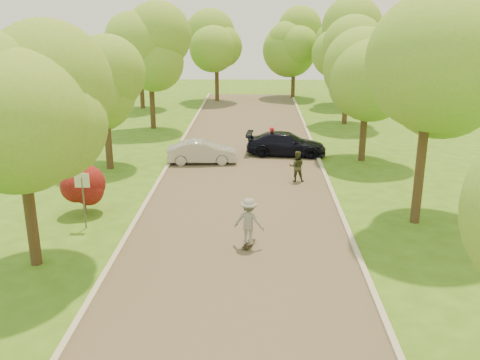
# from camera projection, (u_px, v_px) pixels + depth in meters

# --- Properties ---
(ground) EXTENTS (100.00, 100.00, 0.00)m
(ground) POSITION_uv_depth(u_px,v_px,m) (235.00, 281.00, 16.24)
(ground) COLOR #3E6317
(ground) RESTS_ON ground
(road) EXTENTS (8.00, 60.00, 0.01)m
(road) POSITION_uv_depth(u_px,v_px,m) (242.00, 195.00, 23.86)
(road) COLOR #4C4438
(road) RESTS_ON ground
(curb_left) EXTENTS (0.18, 60.00, 0.12)m
(curb_left) POSITION_uv_depth(u_px,v_px,m) (152.00, 193.00, 23.96)
(curb_left) COLOR #B2AD9E
(curb_left) RESTS_ON ground
(curb_right) EXTENTS (0.18, 60.00, 0.12)m
(curb_right) POSITION_uv_depth(u_px,v_px,m) (333.00, 195.00, 23.72)
(curb_right) COLOR #B2AD9E
(curb_right) RESTS_ON ground
(street_sign) EXTENTS (0.55, 0.06, 2.17)m
(street_sign) POSITION_uv_depth(u_px,v_px,m) (83.00, 189.00, 19.75)
(street_sign) COLOR #59595E
(street_sign) RESTS_ON ground
(red_shrub) EXTENTS (1.70, 1.70, 1.95)m
(red_shrub) POSITION_uv_depth(u_px,v_px,m) (83.00, 188.00, 21.34)
(red_shrub) COLOR #382619
(red_shrub) RESTS_ON ground
(tree_l_mida) EXTENTS (4.71, 4.60, 7.39)m
(tree_l_mida) POSITION_uv_depth(u_px,v_px,m) (24.00, 106.00, 15.82)
(tree_l_mida) COLOR #382619
(tree_l_mida) RESTS_ON ground
(tree_l_midb) EXTENTS (4.30, 4.20, 6.62)m
(tree_l_midb) POSITION_uv_depth(u_px,v_px,m) (107.00, 80.00, 26.49)
(tree_l_midb) COLOR #382619
(tree_l_midb) RESTS_ON ground
(tree_l_far) EXTENTS (4.92, 4.80, 7.79)m
(tree_l_far) POSITION_uv_depth(u_px,v_px,m) (153.00, 48.00, 35.73)
(tree_l_far) COLOR #382619
(tree_l_far) RESTS_ON ground
(tree_r_mida) EXTENTS (5.13, 5.00, 7.95)m
(tree_r_mida) POSITION_uv_depth(u_px,v_px,m) (436.00, 79.00, 19.12)
(tree_r_mida) COLOR #382619
(tree_r_mida) RESTS_ON ground
(tree_r_midb) EXTENTS (4.51, 4.40, 7.01)m
(tree_r_midb) POSITION_uv_depth(u_px,v_px,m) (371.00, 70.00, 27.90)
(tree_r_midb) COLOR #382619
(tree_r_midb) RESTS_ON ground
(tree_r_far) EXTENTS (5.33, 5.20, 8.34)m
(tree_r_far) POSITION_uv_depth(u_px,v_px,m) (352.00, 41.00, 37.12)
(tree_r_far) COLOR #382619
(tree_r_far) RESTS_ON ground
(tree_bg_a) EXTENTS (5.12, 5.00, 7.72)m
(tree_bg_a) POSITION_uv_depth(u_px,v_px,m) (142.00, 43.00, 43.47)
(tree_bg_a) COLOR #382619
(tree_bg_a) RESTS_ON ground
(tree_bg_b) EXTENTS (5.12, 5.00, 7.95)m
(tree_bg_b) POSITION_uv_depth(u_px,v_px,m) (348.00, 40.00, 44.80)
(tree_bg_b) COLOR #382619
(tree_bg_b) RESTS_ON ground
(tree_bg_c) EXTENTS (4.92, 4.80, 7.33)m
(tree_bg_c) POSITION_uv_depth(u_px,v_px,m) (219.00, 44.00, 47.19)
(tree_bg_c) COLOR #382619
(tree_bg_c) RESTS_ON ground
(tree_bg_d) EXTENTS (5.12, 5.00, 7.72)m
(tree_bg_d) POSITION_uv_depth(u_px,v_px,m) (297.00, 40.00, 48.80)
(tree_bg_d) COLOR #382619
(tree_bg_d) RESTS_ON ground
(silver_sedan) EXTENTS (3.79, 1.59, 1.22)m
(silver_sedan) POSITION_uv_depth(u_px,v_px,m) (202.00, 152.00, 28.68)
(silver_sedan) COLOR #ABABB0
(silver_sedan) RESTS_ON ground
(dark_sedan) EXTENTS (4.64, 2.23, 1.30)m
(dark_sedan) POSITION_uv_depth(u_px,v_px,m) (286.00, 144.00, 30.27)
(dark_sedan) COLOR black
(dark_sedan) RESTS_ON ground
(longboard) EXTENTS (0.48, 0.89, 0.10)m
(longboard) POSITION_uv_depth(u_px,v_px,m) (249.00, 244.00, 18.62)
(longboard) COLOR black
(longboard) RESTS_ON ground
(skateboarder) EXTENTS (1.21, 0.91, 1.67)m
(skateboarder) POSITION_uv_depth(u_px,v_px,m) (249.00, 221.00, 18.36)
(skateboarder) COLOR gray
(skateboarder) RESTS_ON longboard
(person_striped) EXTENTS (0.63, 0.45, 1.60)m
(person_striped) POSITION_uv_depth(u_px,v_px,m) (271.00, 141.00, 30.39)
(person_striped) COLOR red
(person_striped) RESTS_ON ground
(person_olive) EXTENTS (0.74, 0.58, 1.52)m
(person_olive) POSITION_uv_depth(u_px,v_px,m) (297.00, 166.00, 25.49)
(person_olive) COLOR #343721
(person_olive) RESTS_ON ground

